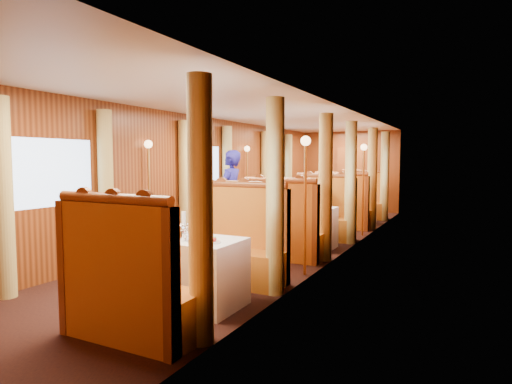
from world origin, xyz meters
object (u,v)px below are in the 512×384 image
Objects in this scene: table_near at (194,272)px; fruit_plate at (210,241)px; banquette_near_fwd at (128,293)px; tea_tray at (182,238)px; table_mid at (305,227)px; banquette_far_aft at (362,203)px; banquette_far_fwd at (342,210)px; rose_vase_mid at (306,197)px; banquette_mid_aft at (322,218)px; rose_vase_far at (354,187)px; steward at (230,196)px; teapot_left at (176,233)px; table_far at (353,208)px; banquette_near_aft at (239,250)px; teapot_right at (181,235)px; teapot_back at (191,231)px; banquette_mid_fwd at (283,233)px; passenger at (319,204)px.

fruit_plate is (0.28, -0.11, 0.39)m from table_near.
banquette_near_fwd is 3.94× the size of tea_tray.
table_mid is 4.51m from banquette_far_aft.
banquette_near_fwd is 7.00m from banquette_far_fwd.
banquette_mid_aft is at bearing 90.51° from rose_vase_mid.
steward is at bearing -114.41° from rose_vase_far.
teapot_left is (-0.15, -4.62, 0.39)m from banquette_mid_aft.
fruit_plate is 7.14m from rose_vase_far.
banquette_far_aft reaches higher than table_far.
table_far is at bearing 90.00° from table_mid.
banquette_near_aft reaches higher than rose_vase_mid.
tea_tray is (-0.13, -4.55, 0.33)m from banquette_mid_aft.
banquette_far_aft is at bearing 90.00° from banquette_near_fwd.
banquette_near_aft is 7.97× the size of teapot_right.
banquette_near_fwd is at bearing -70.87° from teapot_back.
banquette_mid_fwd is 5.66× the size of fruit_plate.
banquette_mid_fwd reaches higher than passenger.
rose_vase_far reaches higher than tea_tray.
banquette_near_aft and banquette_mid_aft have the same top height.
passenger reaches higher than teapot_right.
banquette_far_aft reaches higher than teapot_left.
rose_vase_mid is 3.49m from rose_vase_far.
banquette_near_fwd and banquette_far_aft have the same top height.
teapot_right is (-0.05, -4.67, 0.39)m from banquette_mid_aft.
steward reaches higher than banquette_mid_fwd.
banquette_far_fwd is at bearing 90.00° from banquette_near_aft.
steward reaches higher than rose_vase_mid.
rose_vase_far is (0.17, 7.13, 0.11)m from teapot_left.
fruit_plate is at bearing -87.37° from banquette_far_fwd.
rose_vase_far is (0.01, 2.51, 0.50)m from banquette_mid_aft.
banquette_far_fwd is at bearing 90.00° from banquette_near_fwd.
banquette_mid_aft is 5.66× the size of fruit_plate.
fruit_plate is (0.28, -3.61, 0.39)m from table_mid.
banquette_mid_aft is 1.28× the size of table_far.
banquette_mid_aft is at bearing 103.31° from teapot_back.
table_mid and table_far have the same top height.
rose_vase_far is at bearing 89.31° from banquette_far_fwd.
rose_vase_mid reaches higher than teapot_back.
table_mid is (0.00, 4.51, -0.05)m from banquette_near_fwd.
rose_vase_far is at bearing 103.62° from teapot_back.
banquette_near_fwd reaches higher than teapot_right.
banquette_far_fwd is 2.99m from steward.
table_near and table_mid have the same top height.
passenger reaches higher than teapot_left.
passenger is (0.09, 4.19, -0.08)m from teapot_back.
banquette_near_aft is 2.49m from table_mid.
banquette_mid_fwd is (0.00, -1.01, 0.05)m from table_mid.
teapot_left is (-0.15, -7.11, 0.44)m from table_far.
teapot_back reaches higher than fruit_plate.
banquette_near_fwd is 1.00× the size of banquette_mid_aft.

